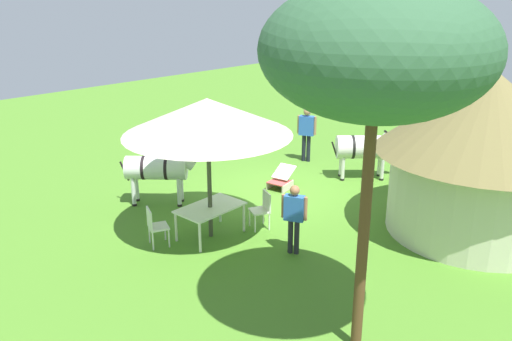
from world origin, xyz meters
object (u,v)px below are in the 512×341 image
Objects in this scene: patio_chair_east_end at (263,207)px; shade_umbrella at (207,117)px; patio_dining_table at (210,210)px; standing_watcher at (307,130)px; striped_lounge_chair at (281,180)px; acacia_tree_behind_hut at (377,51)px; patio_chair_near_lawn at (155,224)px; thatched_hut at (484,146)px; zebra_nearest_camera at (158,169)px; guest_beside_umbrella at (294,213)px; zebra_by_umbrella at (364,147)px.

shade_umbrella is at bearing 90.00° from patio_chair_east_end.
standing_watcher is at bearing -159.81° from patio_dining_table.
standing_watcher is 1.93× the size of striped_lounge_chair.
patio_dining_table is (0.00, 0.00, -2.19)m from shade_umbrella.
striped_lounge_chair is at bearing -126.52° from acacia_tree_behind_hut.
patio_chair_near_lawn is 0.51× the size of standing_watcher.
thatched_hut reaches higher than shade_umbrella.
striped_lounge_chair is at bearing -163.57° from shade_umbrella.
zebra_nearest_camera reaches higher than patio_chair_near_lawn.
patio_dining_table is 1.00× the size of guest_beside_umbrella.
shade_umbrella reaches higher than standing_watcher.
acacia_tree_behind_hut is at bearing 79.77° from shade_umbrella.
patio_dining_table is 1.76× the size of patio_chair_east_end.
acacia_tree_behind_hut is at bearing -11.77° from zebra_by_umbrella.
shade_umbrella reaches higher than zebra_nearest_camera.
zebra_by_umbrella is 0.31× the size of acacia_tree_behind_hut.
striped_lounge_chair is (1.26, -5.10, -1.84)m from thatched_hut.
thatched_hut is at bearing -173.01° from acacia_tree_behind_hut.
acacia_tree_behind_hut reaches higher than patio_chair_east_end.
standing_watcher reaches higher than guest_beside_umbrella.
thatched_hut is at bearing -178.77° from striped_lounge_chair.
patio_dining_table is 1.73× the size of striped_lounge_chair.
patio_chair_east_end is 2.70m from striped_lounge_chair.
patio_chair_near_lawn is at bearing 83.82° from striped_lounge_chair.
shade_umbrella is 4.15× the size of patio_chair_east_end.
zebra_nearest_camera is at bearing 52.90° from striped_lounge_chair.
acacia_tree_behind_hut reaches higher than patio_dining_table.
standing_watcher is 2.72m from striped_lounge_chair.
zebra_by_umbrella is at bearing 110.42° from zebra_nearest_camera.
patio_chair_east_end is at bearing 157.16° from shade_umbrella.
thatched_hut is 6.39m from standing_watcher.
shade_umbrella is at bearing -41.17° from thatched_hut.
guest_beside_umbrella reaches higher than patio_chair_near_lawn.
thatched_hut is at bearing 138.83° from shade_umbrella.
zebra_by_umbrella is (-0.01, 2.25, -0.10)m from standing_watcher.
zebra_by_umbrella is at bearing -62.56° from patio_chair_east_end.
zebra_by_umbrella reaches higher than patio_chair_east_end.
thatched_hut is 5.24m from patio_chair_east_end.
patio_chair_east_end reaches higher than striped_lounge_chair.
striped_lounge_chair is (2.35, 1.11, -0.82)m from standing_watcher.
standing_watcher reaches higher than zebra_by_umbrella.
thatched_hut reaches higher than standing_watcher.
standing_watcher is (-5.76, -2.12, -1.79)m from shade_umbrella.
patio_dining_table is 6.15m from standing_watcher.
standing_watcher reaches higher than patio_chair_near_lawn.
zebra_nearest_camera is (-1.47, -1.96, 0.47)m from patio_chair_near_lawn.
zebra_nearest_camera is (5.50, -0.32, -0.08)m from standing_watcher.
patio_chair_east_end is 0.57× the size of guest_beside_umbrella.
striped_lounge_chair is at bearing -72.56° from zebra_by_umbrella.
patio_chair_east_end is (3.48, -3.59, -1.57)m from thatched_hut.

